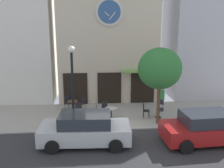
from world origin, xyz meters
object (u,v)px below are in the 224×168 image
(cafe_chair_under_awning, at_px, (106,116))
(parked_car_silver, at_px, (85,129))
(cafe_chair_by_entrance, at_px, (105,108))
(cafe_chair_mid_row, at_px, (98,112))
(street_lamp, at_px, (73,86))
(pedestrian_green, at_px, (162,99))
(cafe_table_near_door, at_px, (111,111))
(cafe_chair_right_end, at_px, (145,109))
(cafe_table_rightmost, at_px, (73,104))
(street_tree, at_px, (160,69))
(cafe_table_center_left, at_px, (158,110))
(cafe_chair_facing_wall, at_px, (78,108))
(cafe_chair_corner, at_px, (82,102))
(parked_car_red, at_px, (207,128))
(cafe_chair_curbside, at_px, (68,102))

(cafe_chair_under_awning, height_order, parked_car_silver, parked_car_silver)
(cafe_chair_by_entrance, relative_size, cafe_chair_mid_row, 1.00)
(cafe_chair_under_awning, bearing_deg, street_lamp, 173.39)
(cafe_chair_mid_row, bearing_deg, pedestrian_green, 17.61)
(cafe_table_near_door, xyz_separation_m, cafe_chair_right_end, (2.12, 0.25, -0.03))
(cafe_table_rightmost, xyz_separation_m, cafe_chair_under_awning, (2.10, -2.36, -0.01))
(cafe_table_near_door, height_order, cafe_chair_under_awning, cafe_chair_under_awning)
(street_tree, bearing_deg, cafe_table_near_door, 165.57)
(cafe_table_center_left, relative_size, cafe_chair_facing_wall, 0.86)
(cafe_chair_facing_wall, distance_m, pedestrian_green, 5.60)
(cafe_chair_corner, relative_size, parked_car_silver, 0.21)
(cafe_table_center_left, bearing_deg, parked_car_red, -67.61)
(street_tree, height_order, cafe_table_rightmost, street_tree)
(cafe_table_rightmost, xyz_separation_m, cafe_chair_curbside, (-0.40, 0.73, -0.01))
(cafe_chair_corner, xyz_separation_m, parked_car_silver, (0.33, -5.07, 0.23))
(cafe_chair_under_awning, distance_m, cafe_chair_facing_wall, 2.40)
(cafe_chair_mid_row, bearing_deg, cafe_chair_by_entrance, 59.41)
(parked_car_silver, bearing_deg, street_lamp, 106.58)
(street_lamp, relative_size, cafe_chair_corner, 5.05)
(cafe_chair_corner, xyz_separation_m, cafe_chair_facing_wall, (-0.26, -1.19, 0.00))
(street_lamp, height_order, cafe_chair_facing_wall, street_lamp)
(street_tree, distance_m, cafe_chair_corner, 5.93)
(pedestrian_green, xyz_separation_m, parked_car_red, (0.91, -4.66, -0.10))
(cafe_table_rightmost, bearing_deg, cafe_chair_by_entrance, -21.03)
(cafe_chair_mid_row, bearing_deg, cafe_chair_corner, 116.23)
(cafe_table_center_left, xyz_separation_m, parked_car_red, (1.45, -3.51, 0.25))
(parked_car_red, bearing_deg, street_lamp, 157.53)
(cafe_table_near_door, xyz_separation_m, cafe_chair_by_entrance, (-0.33, 0.77, -0.03))
(cafe_chair_right_end, bearing_deg, cafe_table_near_door, -173.25)
(cafe_table_center_left, bearing_deg, cafe_chair_under_awning, -163.30)
(cafe_table_near_door, bearing_deg, cafe_chair_right_end, 6.75)
(parked_car_red, bearing_deg, cafe_table_center_left, 112.39)
(pedestrian_green, bearing_deg, parked_car_red, -78.97)
(cafe_chair_right_end, bearing_deg, cafe_table_rightmost, 163.76)
(street_tree, xyz_separation_m, cafe_chair_facing_wall, (-4.75, 1.58, -2.72))
(street_tree, distance_m, pedestrian_green, 3.25)
(cafe_table_near_door, distance_m, parked_car_silver, 3.35)
(pedestrian_green, bearing_deg, cafe_chair_corner, 172.34)
(cafe_chair_under_awning, distance_m, parked_car_silver, 2.51)
(cafe_chair_corner, bearing_deg, cafe_chair_facing_wall, -102.18)
(street_lamp, distance_m, cafe_chair_mid_row, 2.34)
(street_tree, relative_size, cafe_chair_facing_wall, 4.93)
(cafe_chair_right_end, bearing_deg, cafe_chair_curbside, 157.49)
(pedestrian_green, height_order, parked_car_silver, pedestrian_green)
(cafe_chair_facing_wall, bearing_deg, parked_car_silver, -81.44)
(cafe_chair_mid_row, relative_size, pedestrian_green, 0.54)
(cafe_table_near_door, bearing_deg, cafe_chair_curbside, 140.89)
(cafe_table_center_left, height_order, parked_car_silver, parked_car_silver)
(street_tree, relative_size, cafe_chair_by_entrance, 4.93)
(cafe_chair_mid_row, bearing_deg, cafe_chair_curbside, 131.59)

